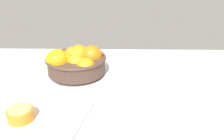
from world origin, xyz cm
name	(u,v)px	position (x,y,z in cm)	size (l,w,h in cm)	color
ground_plane	(110,93)	(0.00, 0.00, -1.50)	(140.70, 83.64, 3.00)	silver
fruit_bowl	(76,62)	(-13.48, 12.15, 5.19)	(23.49, 23.49, 11.43)	#473328
cutting_board	(22,121)	(-23.49, -18.91, 0.69)	(32.61, 25.73, 1.37)	beige
orange_half_0	(21,114)	(-23.54, -19.04, 3.07)	(6.96, 6.96, 3.46)	orange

